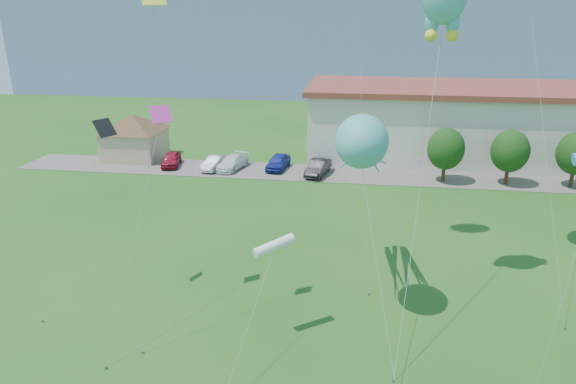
# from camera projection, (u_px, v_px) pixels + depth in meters

# --- Properties ---
(parking_strip) EXTENTS (70.00, 6.00, 0.06)m
(parking_strip) POSITION_uv_depth(u_px,v_px,m) (343.00, 174.00, 53.55)
(parking_strip) COLOR #59544C
(parking_strip) RESTS_ON ground
(hill_ridge) EXTENTS (160.00, 50.00, 25.00)m
(hill_ridge) POSITION_uv_depth(u_px,v_px,m) (359.00, 26.00, 128.67)
(hill_ridge) COLOR gray
(hill_ridge) RESTS_ON ground
(pavilion) EXTENTS (9.20, 9.20, 5.00)m
(pavilion) POSITION_uv_depth(u_px,v_px,m) (134.00, 132.00, 58.56)
(pavilion) COLOR tan
(pavilion) RESTS_ON ground
(tree_near) EXTENTS (3.60, 3.60, 5.47)m
(tree_near) POSITION_uv_depth(u_px,v_px,m) (446.00, 149.00, 50.15)
(tree_near) COLOR #3F2B19
(tree_near) RESTS_ON ground
(tree_mid) EXTENTS (3.60, 3.60, 5.47)m
(tree_mid) POSITION_uv_depth(u_px,v_px,m) (510.00, 151.00, 49.35)
(tree_mid) COLOR #3F2B19
(tree_mid) RESTS_ON ground
(tree_far) EXTENTS (3.60, 3.60, 5.47)m
(tree_far) POSITION_uv_depth(u_px,v_px,m) (576.00, 154.00, 48.54)
(tree_far) COLOR #3F2B19
(tree_far) RESTS_ON ground
(parked_car_red) EXTENTS (2.55, 4.65, 1.50)m
(parked_car_red) POSITION_uv_depth(u_px,v_px,m) (171.00, 159.00, 56.11)
(parked_car_red) COLOR maroon
(parked_car_red) RESTS_ON parking_strip
(parked_car_silver) EXTENTS (2.19, 4.40, 1.39)m
(parked_car_silver) POSITION_uv_depth(u_px,v_px,m) (214.00, 163.00, 54.98)
(parked_car_silver) COLOR silver
(parked_car_silver) RESTS_ON parking_strip
(parked_car_white) EXTENTS (3.20, 5.30, 1.44)m
(parked_car_white) POSITION_uv_depth(u_px,v_px,m) (232.00, 162.00, 55.01)
(parked_car_white) COLOR white
(parked_car_white) RESTS_ON parking_strip
(parked_car_blue) EXTENTS (2.45, 4.82, 1.57)m
(parked_car_blue) POSITION_uv_depth(u_px,v_px,m) (278.00, 162.00, 55.00)
(parked_car_blue) COLOR navy
(parked_car_blue) RESTS_ON parking_strip
(parked_car_black) EXTENTS (2.56, 5.00, 1.57)m
(parked_car_black) POSITION_uv_depth(u_px,v_px,m) (318.00, 167.00, 53.02)
(parked_car_black) COLOR black
(parked_car_black) RESTS_ON parking_strip
(octopus_kite) EXTENTS (3.52, 13.75, 11.28)m
(octopus_kite) POSITION_uv_depth(u_px,v_px,m) (361.00, 149.00, 27.50)
(octopus_kite) COLOR #45AC9B
(octopus_kite) RESTS_ON ground
(small_kite_white) EXTENTS (1.67, 7.84, 5.44)m
(small_kite_white) POSITION_uv_depth(u_px,v_px,m) (274.00, 246.00, 25.81)
(small_kite_white) COLOR white
(small_kite_white) RESTS_ON ground
(small_kite_pink) EXTENTS (1.36, 8.39, 11.27)m
(small_kite_pink) POSITION_uv_depth(u_px,v_px,m) (155.00, 141.00, 27.55)
(small_kite_pink) COLOR #CE2D9E
(small_kite_pink) RESTS_ON ground
(small_kite_yellow) EXTENTS (1.29, 4.93, 17.27)m
(small_kite_yellow) POSITION_uv_depth(u_px,v_px,m) (151.00, 47.00, 24.11)
(small_kite_yellow) COLOR yellow
(small_kite_yellow) RESTS_ON ground
(small_kite_black) EXTENTS (3.39, 5.08, 10.44)m
(small_kite_black) POSITION_uv_depth(u_px,v_px,m) (98.00, 148.00, 28.52)
(small_kite_black) COLOR black
(small_kite_black) RESTS_ON ground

